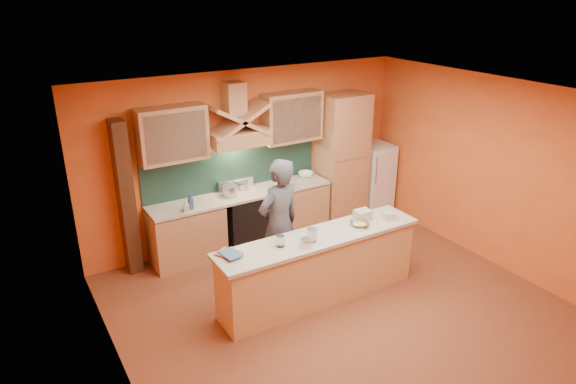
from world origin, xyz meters
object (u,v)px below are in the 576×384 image
mixing_bowl (359,224)px  fridge (373,178)px  stove (243,220)px  person (279,224)px  kitchen_scale (306,244)px

mixing_bowl → fridge: bearing=45.9°
stove → person: (-0.08, -1.33, 0.49)m
fridge → kitchen_scale: 3.52m
person → stove: bearing=-104.1°
stove → mixing_bowl: (0.82, -1.94, 0.53)m
kitchen_scale → fridge: bearing=48.9°
fridge → kitchen_scale: fridge is taller
stove → kitchen_scale: size_ratio=8.16×
fridge → person: person is taller
fridge → kitchen_scale: size_ratio=11.79×
fridge → stove: bearing=180.0°
stove → person: person is taller
stove → person: size_ratio=0.48×
kitchen_scale → mixing_bowl: size_ratio=0.44×
stove → fridge: fridge is taller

